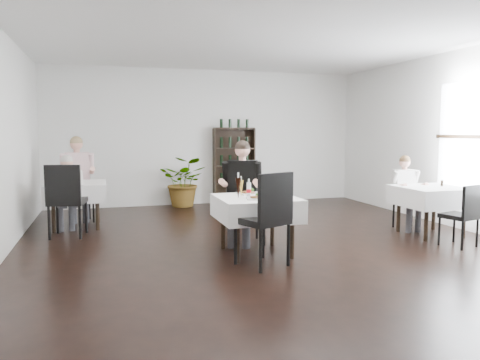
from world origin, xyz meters
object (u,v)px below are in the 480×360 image
at_px(wine_shelf, 234,166).
at_px(main_table, 256,208).
at_px(potted_tree, 185,182).
at_px(diner_main, 242,184).

bearing_deg(wine_shelf, main_table, -101.78).
relative_size(main_table, potted_tree, 0.94).
distance_m(main_table, diner_main, 0.67).
xyz_separation_m(potted_tree, diner_main, (0.23, -3.58, 0.33)).
height_order(main_table, diner_main, diner_main).
bearing_deg(potted_tree, main_table, -86.58).
bearing_deg(diner_main, main_table, -88.20).
xyz_separation_m(main_table, potted_tree, (-0.25, 4.20, -0.07)).
bearing_deg(main_table, potted_tree, 93.42).
bearing_deg(main_table, wine_shelf, 78.22).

